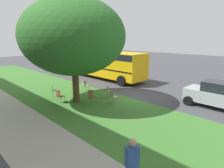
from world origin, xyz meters
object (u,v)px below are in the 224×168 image
street_tree (74,37)px  chair_1 (54,89)px  chair_0 (60,95)px  chair_4 (109,91)px  chair_2 (92,96)px  chair_5 (85,85)px  school_bus (102,62)px  chair_3 (113,96)px  parked_car (218,95)px  pedestrian_0 (132,164)px

street_tree → chair_1: size_ratio=7.70×
chair_0 → chair_4: bearing=-115.7°
chair_2 → chair_5: (2.77, -1.51, 0.00)m
chair_4 → school_bus: school_bus is taller
street_tree → chair_3: 4.57m
chair_1 → chair_3: 4.71m
chair_0 → chair_2: size_ratio=1.00×
parked_car → school_bus: school_bus is taller
chair_1 → chair_2: 3.44m
chair_2 → school_bus: (5.75, -6.09, 1.24)m
chair_5 → school_bus: 5.61m
chair_5 → parked_car: size_ratio=0.24×
chair_0 → chair_5: bearing=-68.7°
chair_3 → pedestrian_0: pedestrian_0 is taller
school_bus → pedestrian_0: 16.06m
street_tree → chair_0: 3.96m
chair_2 → pedestrian_0: 7.82m
chair_1 → parked_car: parked_car is taller
chair_2 → chair_1: bearing=16.5°
chair_5 → parked_car: 9.57m
chair_1 → chair_0: bearing=163.6°
street_tree → chair_5: (1.77, -2.07, -3.81)m
chair_2 → parked_car: (-6.13, -5.03, 0.32)m
street_tree → chair_4: bearing=-112.2°
chair_3 → chair_5: same height
chair_4 → chair_5: bearing=3.4°
school_bus → chair_5: bearing=123.1°
street_tree → school_bus: street_tree is taller
chair_0 → chair_4: (-1.51, -3.14, 0.00)m
parked_car → school_bus: 11.97m
chair_2 → pedestrian_0: pedestrian_0 is taller
chair_1 → school_bus: size_ratio=0.08×
chair_4 → chair_2: bearing=93.2°
chair_0 → chair_2: (-1.60, -1.48, 0.00)m
chair_1 → parked_car: size_ratio=0.24×
chair_3 → chair_4: same height
chair_2 → chair_4: (0.09, -1.66, 0.00)m
street_tree → chair_4: 4.50m
school_bus → chair_1: bearing=109.2°
chair_1 → chair_3: same height
pedestrian_0 → street_tree: bearing=-24.2°
chair_1 → chair_2: bearing=-163.5°
chair_3 → chair_5: size_ratio=1.00×
chair_0 → chair_2: 2.18m
chair_4 → parked_car: size_ratio=0.24×
chair_3 → chair_1: bearing=24.6°
chair_0 → parked_car: size_ratio=0.24×
chair_3 → pedestrian_0: 7.60m
chair_3 → school_bus: size_ratio=0.08×
street_tree → chair_5: size_ratio=7.70×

